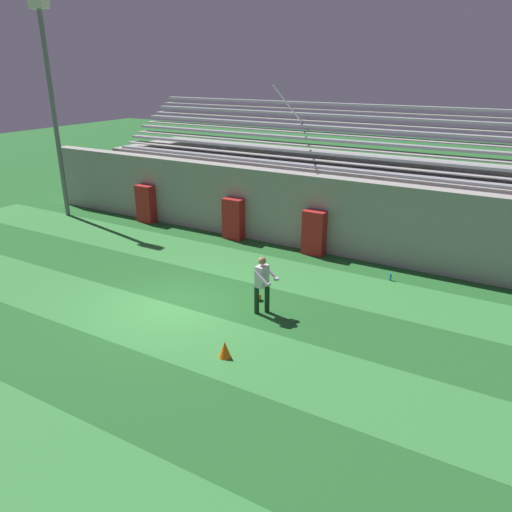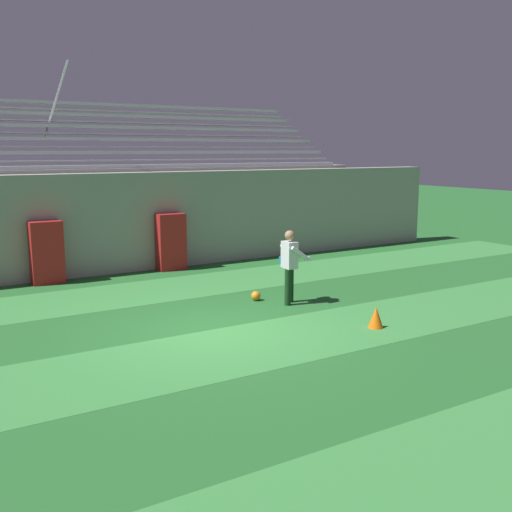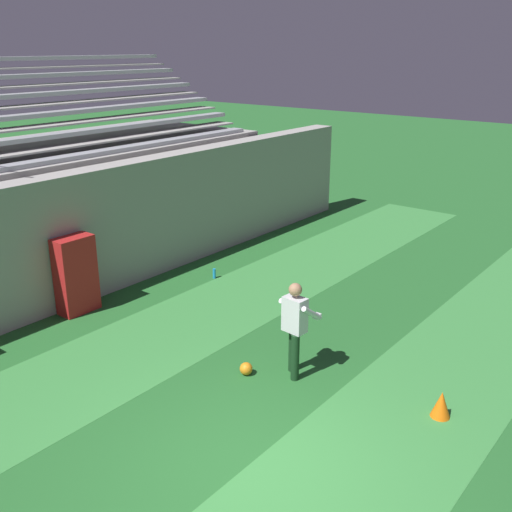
{
  "view_description": "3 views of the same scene",
  "coord_description": "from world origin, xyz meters",
  "px_view_note": "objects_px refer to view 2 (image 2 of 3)",
  "views": [
    {
      "loc": [
        8.58,
        -9.93,
        6.49
      ],
      "look_at": [
        1.39,
        2.38,
        1.03
      ],
      "focal_mm": 35.0,
      "sensor_mm": 36.0,
      "label": 1
    },
    {
      "loc": [
        -5.11,
        -9.86,
        3.43
      ],
      "look_at": [
        1.61,
        1.05,
        1.15
      ],
      "focal_mm": 42.0,
      "sensor_mm": 36.0,
      "label": 2
    },
    {
      "loc": [
        -4.96,
        -4.09,
        5.28
      ],
      "look_at": [
        3.11,
        2.3,
        1.65
      ],
      "focal_mm": 42.0,
      "sensor_mm": 36.0,
      "label": 3
    }
  ],
  "objects_px": {
    "goalkeeper": "(290,262)",
    "soccer_ball": "(256,296)",
    "padding_pillar_gate_left": "(47,253)",
    "traffic_cone": "(376,317)",
    "padding_pillar_gate_right": "(171,242)",
    "water_bottle": "(280,260)"
  },
  "relations": [
    {
      "from": "padding_pillar_gate_right",
      "to": "soccer_ball",
      "type": "xyz_separation_m",
      "value": [
        0.19,
        -4.38,
        -0.7
      ]
    },
    {
      "from": "soccer_ball",
      "to": "traffic_cone",
      "type": "xyz_separation_m",
      "value": [
        0.87,
        -3.06,
        0.1
      ]
    },
    {
      "from": "padding_pillar_gate_right",
      "to": "traffic_cone",
      "type": "xyz_separation_m",
      "value": [
        1.06,
        -7.44,
        -0.6
      ]
    },
    {
      "from": "soccer_ball",
      "to": "water_bottle",
      "type": "bearing_deg",
      "value": 48.99
    },
    {
      "from": "soccer_ball",
      "to": "water_bottle",
      "type": "height_order",
      "value": "water_bottle"
    },
    {
      "from": "padding_pillar_gate_left",
      "to": "traffic_cone",
      "type": "bearing_deg",
      "value": -58.67
    },
    {
      "from": "goalkeeper",
      "to": "soccer_ball",
      "type": "distance_m",
      "value": 1.17
    },
    {
      "from": "soccer_ball",
      "to": "water_bottle",
      "type": "xyz_separation_m",
      "value": [
        2.96,
        3.41,
        0.01
      ]
    },
    {
      "from": "goalkeeper",
      "to": "water_bottle",
      "type": "relative_size",
      "value": 6.96
    },
    {
      "from": "padding_pillar_gate_left",
      "to": "padding_pillar_gate_right",
      "type": "height_order",
      "value": "same"
    },
    {
      "from": "padding_pillar_gate_left",
      "to": "padding_pillar_gate_right",
      "type": "distance_m",
      "value": 3.47
    },
    {
      "from": "padding_pillar_gate_left",
      "to": "soccer_ball",
      "type": "relative_size",
      "value": 7.4
    },
    {
      "from": "goalkeeper",
      "to": "traffic_cone",
      "type": "height_order",
      "value": "goalkeeper"
    },
    {
      "from": "padding_pillar_gate_left",
      "to": "traffic_cone",
      "type": "relative_size",
      "value": 3.88
    },
    {
      "from": "water_bottle",
      "to": "padding_pillar_gate_left",
      "type": "bearing_deg",
      "value": 171.67
    },
    {
      "from": "goalkeeper",
      "to": "water_bottle",
      "type": "xyz_separation_m",
      "value": [
        2.45,
        4.04,
        -0.83
      ]
    },
    {
      "from": "soccer_ball",
      "to": "traffic_cone",
      "type": "distance_m",
      "value": 3.18
    },
    {
      "from": "padding_pillar_gate_right",
      "to": "goalkeeper",
      "type": "relative_size",
      "value": 0.98
    },
    {
      "from": "padding_pillar_gate_right",
      "to": "water_bottle",
      "type": "height_order",
      "value": "padding_pillar_gate_right"
    },
    {
      "from": "goalkeeper",
      "to": "traffic_cone",
      "type": "bearing_deg",
      "value": -81.6
    },
    {
      "from": "padding_pillar_gate_right",
      "to": "water_bottle",
      "type": "bearing_deg",
      "value": -17.1
    },
    {
      "from": "padding_pillar_gate_left",
      "to": "padding_pillar_gate_right",
      "type": "xyz_separation_m",
      "value": [
        3.47,
        0.0,
        0.0
      ]
    }
  ]
}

